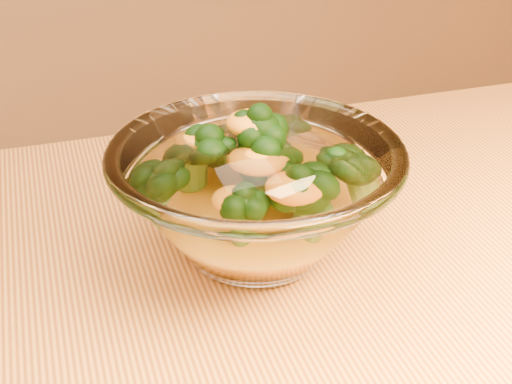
% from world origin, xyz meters
% --- Properties ---
extents(glass_bowl, '(0.24, 0.24, 0.11)m').
position_xyz_m(glass_bowl, '(-0.04, 0.13, 0.81)').
color(glass_bowl, white).
rests_on(glass_bowl, table).
extents(cheese_sauce, '(0.12, 0.12, 0.03)m').
position_xyz_m(cheese_sauce, '(-0.04, 0.13, 0.78)').
color(cheese_sauce, orange).
rests_on(cheese_sauce, glass_bowl).
extents(broccoli_heap, '(0.17, 0.15, 0.09)m').
position_xyz_m(broccoli_heap, '(-0.04, 0.14, 0.82)').
color(broccoli_heap, black).
rests_on(broccoli_heap, cheese_sauce).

